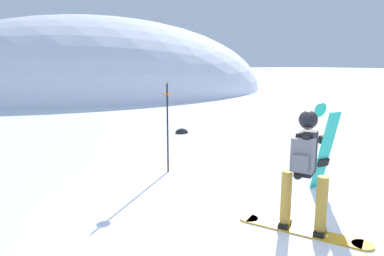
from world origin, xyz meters
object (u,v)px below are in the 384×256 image
(snowboarder_main, at_px, (305,169))
(spare_snowboard, at_px, (324,146))
(piste_marker_near, at_px, (168,121))
(rock_small, at_px, (182,133))

(snowboarder_main, height_order, spare_snowboard, snowboarder_main)
(snowboarder_main, relative_size, piste_marker_near, 0.88)
(spare_snowboard, height_order, rock_small, spare_snowboard)
(piste_marker_near, bearing_deg, rock_small, 60.11)
(snowboarder_main, bearing_deg, rock_small, 77.14)
(rock_small, bearing_deg, snowboarder_main, -102.86)
(snowboarder_main, distance_m, piste_marker_near, 3.46)
(snowboarder_main, bearing_deg, spare_snowboard, 34.62)
(spare_snowboard, bearing_deg, snowboarder_main, -145.38)
(spare_snowboard, distance_m, rock_small, 6.10)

